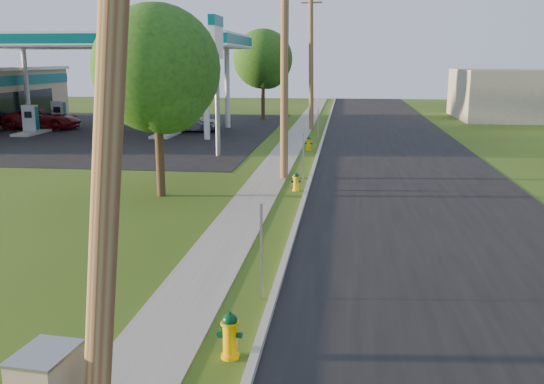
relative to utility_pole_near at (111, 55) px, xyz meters
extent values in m
cube|color=black|center=(5.10, 11.00, -4.79)|extent=(8.00, 120.00, 0.02)
cube|color=#A09D92|center=(1.10, 11.00, -4.73)|extent=(0.15, 120.00, 0.15)
cube|color=gray|center=(-0.65, 11.00, -4.79)|extent=(1.50, 120.00, 0.03)
cube|color=black|center=(-15.40, 33.00, -4.79)|extent=(26.00, 28.00, 0.02)
cylinder|color=brown|center=(0.00, 0.00, -0.05)|extent=(1.31, 0.32, 9.48)
cylinder|color=brown|center=(0.00, 18.00, 0.10)|extent=(0.32, 0.32, 9.80)
cylinder|color=brown|center=(0.00, 36.00, -0.05)|extent=(0.49, 0.32, 9.50)
cube|color=brown|center=(0.00, 36.00, 3.70)|extent=(1.40, 0.10, 0.12)
cube|color=gray|center=(0.85, 5.20, -3.80)|extent=(0.05, 0.04, 2.00)
cube|color=gray|center=(0.85, 17.00, -3.80)|extent=(0.05, 0.04, 2.00)
cube|color=gray|center=(0.85, 29.20, -3.80)|extent=(0.05, 0.04, 2.00)
cylinder|color=silver|center=(-20.90, 36.30, -2.05)|extent=(0.36, 0.36, 5.50)
cylinder|color=silver|center=(-5.90, 29.70, -2.05)|extent=(0.36, 0.36, 5.50)
cylinder|color=silver|center=(-5.90, 36.30, -2.05)|extent=(0.36, 0.36, 5.50)
cube|color=silver|center=(-13.40, 33.00, 1.15)|extent=(18.00, 9.00, 0.90)
cube|color=#005660|center=(-13.40, 33.00, 1.15)|extent=(18.15, 9.15, 0.63)
cube|color=silver|center=(-13.40, 33.00, 0.83)|extent=(18.18, 9.18, 0.10)
cube|color=#A09D92|center=(-17.90, 31.00, -4.71)|extent=(1.20, 3.20, 0.18)
cube|color=#9EA0A3|center=(-17.90, 31.00, -3.75)|extent=(0.90, 0.50, 1.70)
cube|color=#005660|center=(-17.90, 31.00, -3.75)|extent=(0.94, 0.40, 1.50)
cube|color=black|center=(-17.90, 30.73, -3.50)|extent=(0.50, 0.02, 0.40)
cube|color=#A09D92|center=(-8.90, 31.00, -4.71)|extent=(1.20, 3.20, 0.18)
cube|color=#9EA0A3|center=(-8.90, 31.00, -3.75)|extent=(0.90, 0.50, 1.70)
cube|color=#005660|center=(-8.90, 31.00, -3.75)|extent=(0.94, 0.40, 1.50)
cube|color=black|center=(-8.90, 30.73, -3.50)|extent=(0.50, 0.02, 0.40)
cube|color=#A09D92|center=(-17.90, 35.00, -4.71)|extent=(1.20, 3.20, 0.18)
cube|color=#9EA0A3|center=(-17.90, 35.00, -3.75)|extent=(0.90, 0.50, 1.70)
cube|color=#005660|center=(-17.90, 35.00, -3.75)|extent=(0.94, 0.40, 1.50)
cube|color=black|center=(-17.90, 34.73, -3.50)|extent=(0.50, 0.02, 0.40)
cube|color=#A09D92|center=(-8.90, 35.00, -4.71)|extent=(1.20, 3.20, 0.18)
cube|color=#9EA0A3|center=(-8.90, 35.00, -3.75)|extent=(0.90, 0.50, 1.70)
cube|color=#005660|center=(-8.90, 35.00, -3.75)|extent=(0.94, 0.40, 1.50)
cube|color=black|center=(-8.90, 34.73, -3.50)|extent=(0.50, 0.02, 0.40)
cylinder|color=gray|center=(-3.90, 23.50, -2.30)|extent=(0.24, 0.24, 5.00)
cube|color=silver|center=(-3.90, 23.50, 1.00)|extent=(0.30, 2.00, 2.00)
cube|color=#005660|center=(-3.90, 23.50, 1.80)|extent=(0.34, 2.04, 0.50)
cylinder|color=#382918|center=(-4.03, 14.27, -3.09)|extent=(0.30, 0.30, 3.44)
sphere|color=#214213|center=(-4.03, 14.27, -0.34)|extent=(4.40, 4.40, 4.40)
sphere|color=#214213|center=(-3.63, 13.97, -1.02)|extent=(3.02, 3.02, 3.02)
cylinder|color=#382918|center=(-4.27, 43.00, -2.95)|extent=(0.30, 0.30, 3.71)
sphere|color=#214213|center=(-4.27, 43.00, 0.03)|extent=(4.75, 4.75, 4.75)
sphere|color=#214213|center=(-3.87, 42.70, -0.72)|extent=(3.27, 3.27, 3.27)
cylinder|color=#FAB700|center=(0.68, 2.70, -4.77)|extent=(0.30, 0.30, 0.06)
cylinder|color=#FAB700|center=(0.68, 2.70, -4.48)|extent=(0.24, 0.24, 0.65)
cylinder|color=#FAB700|center=(0.68, 2.70, -4.20)|extent=(0.30, 0.30, 0.04)
sphere|color=#053519|center=(0.68, 2.70, -4.15)|extent=(0.25, 0.25, 0.25)
cylinder|color=#053519|center=(0.68, 2.70, -4.02)|extent=(0.05, 0.05, 0.06)
cylinder|color=#053519|center=(0.66, 2.55, -4.39)|extent=(0.13, 0.14, 0.12)
cylinder|color=#053519|center=(0.53, 2.72, -4.39)|extent=(0.12, 0.11, 0.10)
cylinder|color=#053519|center=(0.83, 2.68, -4.39)|extent=(0.12, 0.11, 0.10)
cylinder|color=yellow|center=(0.68, 15.67, -4.77)|extent=(0.27, 0.27, 0.06)
cylinder|color=yellow|center=(0.68, 15.67, -4.52)|extent=(0.21, 0.21, 0.57)
cylinder|color=yellow|center=(0.68, 15.67, -4.27)|extent=(0.27, 0.27, 0.04)
sphere|color=#0D381E|center=(0.68, 15.67, -4.24)|extent=(0.22, 0.22, 0.22)
cylinder|color=#0D381E|center=(0.68, 15.67, -4.12)|extent=(0.05, 0.05, 0.06)
cylinder|color=#0D381E|center=(0.69, 15.54, -4.44)|extent=(0.11, 0.12, 0.10)
cylinder|color=#0D381E|center=(0.55, 15.66, -4.44)|extent=(0.10, 0.09, 0.09)
cylinder|color=#0D381E|center=(0.81, 15.68, -4.44)|extent=(0.10, 0.09, 0.09)
cylinder|color=#FFBD00|center=(0.52, 25.99, -4.77)|extent=(0.29, 0.29, 0.06)
cylinder|color=#FFBD00|center=(0.52, 25.99, -4.50)|extent=(0.22, 0.22, 0.61)
cylinder|color=#FFBD00|center=(0.52, 25.99, -4.23)|extent=(0.29, 0.29, 0.04)
sphere|color=#053E22|center=(0.52, 25.99, -4.19)|extent=(0.23, 0.23, 0.23)
cylinder|color=#053E22|center=(0.52, 25.99, -4.07)|extent=(0.05, 0.05, 0.06)
cylinder|color=#053E22|center=(0.50, 25.85, -4.42)|extent=(0.13, 0.14, 0.11)
cylinder|color=#053E22|center=(0.38, 26.01, -4.42)|extent=(0.11, 0.10, 0.09)
cylinder|color=#053E22|center=(0.66, 25.97, -4.42)|extent=(0.11, 0.10, 0.09)
cube|color=gray|center=(-1.01, -0.05, -3.42)|extent=(0.70, 0.87, 0.04)
imported|color=maroon|center=(-18.58, 33.90, -4.07)|extent=(5.28, 2.46, 1.47)
imported|color=#9FA1A6|center=(-7.96, 33.67, -4.09)|extent=(4.22, 1.80, 1.42)
camera|label=1|loc=(2.45, -6.23, -0.05)|focal=40.00mm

